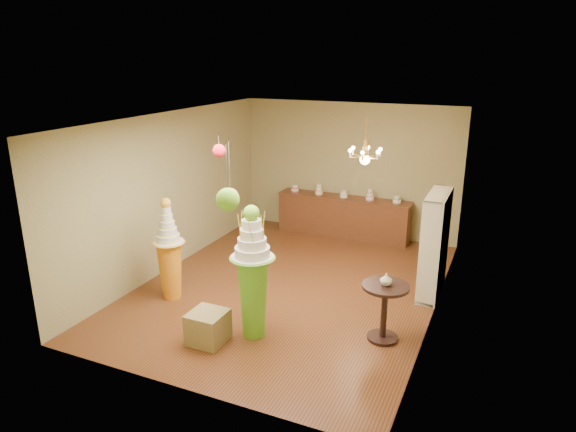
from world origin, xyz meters
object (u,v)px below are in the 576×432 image
at_px(pedestal_green, 253,281).
at_px(pedestal_orange, 170,261).
at_px(sideboard, 343,216).
at_px(round_table, 385,304).

distance_m(pedestal_green, pedestal_orange, 1.95).
xyz_separation_m(pedestal_green, sideboard, (-0.16, 4.70, -0.40)).
bearing_deg(pedestal_orange, round_table, 1.98).
relative_size(pedestal_green, sideboard, 0.66).
relative_size(sideboard, round_table, 3.49).
distance_m(pedestal_orange, round_table, 3.65).
distance_m(pedestal_green, sideboard, 4.72).
relative_size(pedestal_green, round_table, 2.32).
bearing_deg(round_table, pedestal_green, -159.76).
distance_m(pedestal_green, round_table, 1.93).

